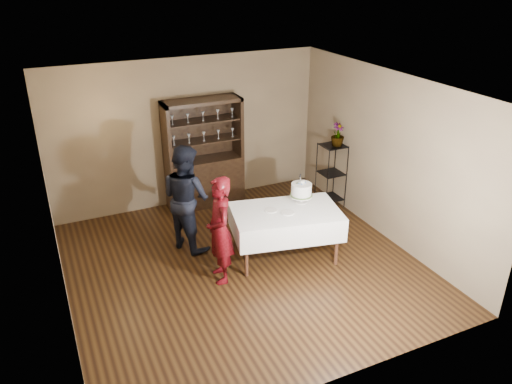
# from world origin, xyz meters

# --- Properties ---
(floor) EXTENTS (5.00, 5.00, 0.00)m
(floor) POSITION_xyz_m (0.00, 0.00, 0.00)
(floor) COLOR black
(floor) RESTS_ON ground
(ceiling) EXTENTS (5.00, 5.00, 0.00)m
(ceiling) POSITION_xyz_m (0.00, 0.00, 2.70)
(ceiling) COLOR white
(ceiling) RESTS_ON back_wall
(back_wall) EXTENTS (5.00, 0.02, 2.70)m
(back_wall) POSITION_xyz_m (0.00, 2.50, 1.35)
(back_wall) COLOR brown
(back_wall) RESTS_ON floor
(wall_left) EXTENTS (0.02, 5.00, 2.70)m
(wall_left) POSITION_xyz_m (-2.50, 0.00, 1.35)
(wall_left) COLOR brown
(wall_left) RESTS_ON floor
(wall_right) EXTENTS (0.02, 5.00, 2.70)m
(wall_right) POSITION_xyz_m (2.50, 0.00, 1.35)
(wall_right) COLOR brown
(wall_right) RESTS_ON floor
(china_hutch) EXTENTS (1.40, 0.48, 2.00)m
(china_hutch) POSITION_xyz_m (0.20, 2.25, 0.66)
(china_hutch) COLOR black
(china_hutch) RESTS_ON floor
(plant_etagere) EXTENTS (0.42, 0.42, 1.20)m
(plant_etagere) POSITION_xyz_m (2.28, 1.20, 0.65)
(plant_etagere) COLOR black
(plant_etagere) RESTS_ON floor
(cake_table) EXTENTS (1.76, 1.29, 0.80)m
(cake_table) POSITION_xyz_m (0.68, -0.04, 0.61)
(cake_table) COLOR white
(cake_table) RESTS_ON floor
(woman) EXTENTS (0.45, 0.62, 1.58)m
(woman) POSITION_xyz_m (-0.42, -0.17, 0.79)
(woman) COLOR #3A0507
(woman) RESTS_ON floor
(man) EXTENTS (0.94, 1.03, 1.71)m
(man) POSITION_xyz_m (-0.56, 0.91, 0.85)
(man) COLOR black
(man) RESTS_ON floor
(cake) EXTENTS (0.36, 0.36, 0.48)m
(cake) POSITION_xyz_m (1.03, 0.13, 0.99)
(cake) COLOR silver
(cake) RESTS_ON cake_table
(plate_near) EXTENTS (0.23, 0.23, 0.01)m
(plate_near) POSITION_xyz_m (0.67, -0.11, 0.81)
(plate_near) COLOR silver
(plate_near) RESTS_ON cake_table
(plate_far) EXTENTS (0.22, 0.22, 0.01)m
(plate_far) POSITION_xyz_m (0.48, 0.05, 0.81)
(plate_far) COLOR silver
(plate_far) RESTS_ON cake_table
(potted_plant) EXTENTS (0.31, 0.31, 0.42)m
(potted_plant) POSITION_xyz_m (2.33, 1.15, 1.40)
(potted_plant) COLOR #4A6731
(potted_plant) RESTS_ON plant_etagere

